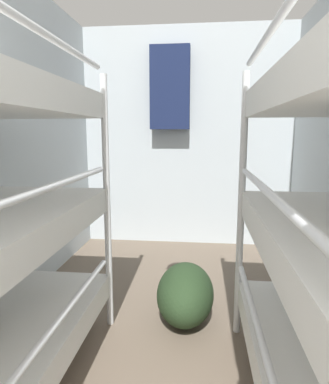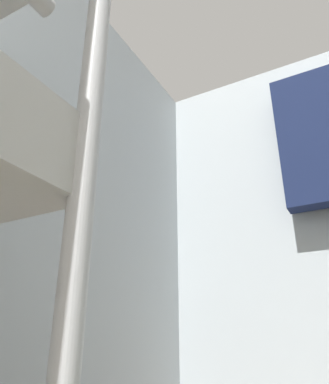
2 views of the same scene
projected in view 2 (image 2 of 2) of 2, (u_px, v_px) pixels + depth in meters
The scene contains 1 object.
hanging_coat at pixel (316, 136), 2.28m from camera, with size 0.44×0.12×0.90m.
Camera 2 is at (-0.06, 2.00, 0.58)m, focal length 35.00 mm.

